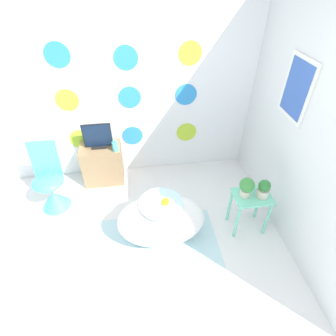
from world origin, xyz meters
The scene contains 13 objects.
ground_plane centered at (0.00, 0.00, 0.00)m, with size 12.00×12.00×0.00m, color white.
wall_back_dotted centered at (0.00, 2.08, 1.30)m, with size 4.22×0.05×2.60m.
wall_right centered at (1.63, 1.03, 1.30)m, with size 0.06×3.07×2.60m.
rug centered at (0.19, 0.68, 0.00)m, with size 1.33×0.82×0.01m.
bathtub centered at (0.23, 0.76, 0.29)m, with size 0.96×0.56×0.58m.
rubber_duck centered at (0.28, 0.72, 0.63)m, with size 0.08×0.09×0.09m.
chair centered at (-1.06, 1.44, 0.28)m, with size 0.38×0.38×0.89m.
tv_cabinet centered at (-0.45, 1.86, 0.29)m, with size 0.53×0.35×0.57m.
tv centered at (-0.45, 1.86, 0.73)m, with size 0.36×0.12×0.34m.
vase centered at (-0.24, 1.75, 0.64)m, with size 0.08×0.08×0.16m.
side_table centered at (1.24, 0.78, 0.40)m, with size 0.40×0.30×0.52m.
potted_plant_left centered at (1.15, 0.79, 0.65)m, with size 0.16×0.16×0.24m.
potted_plant_right centered at (1.33, 0.76, 0.62)m, with size 0.13×0.13×0.21m.
Camera 1 is at (0.06, -1.07, 2.55)m, focal length 28.00 mm.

